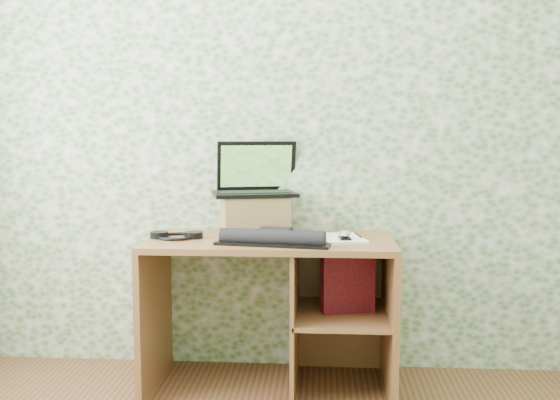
# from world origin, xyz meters

# --- Properties ---
(wall_back) EXTENTS (3.50, 0.00, 3.50)m
(wall_back) POSITION_xyz_m (0.00, 1.75, 1.30)
(wall_back) COLOR silver
(wall_back) RESTS_ON ground
(desk) EXTENTS (1.20, 0.60, 0.75)m
(desk) POSITION_xyz_m (0.08, 1.47, 0.48)
(desk) COLOR brown
(desk) RESTS_ON floor
(riser) EXTENTS (0.39, 0.35, 0.20)m
(riser) POSITION_xyz_m (-0.09, 1.58, 0.85)
(riser) COLOR olive
(riser) RESTS_ON desk
(laptop) EXTENTS (0.47, 0.39, 0.28)m
(laptop) POSITION_xyz_m (-0.09, 1.63, 1.01)
(laptop) COLOR black
(laptop) RESTS_ON riser
(keyboard) EXTENTS (0.54, 0.34, 0.07)m
(keyboard) POSITION_xyz_m (0.02, 1.33, 0.78)
(keyboard) COLOR black
(keyboard) RESTS_ON desk
(headphones) EXTENTS (0.26, 0.19, 0.03)m
(headphones) POSITION_xyz_m (-0.46, 1.43, 0.76)
(headphones) COLOR black
(headphones) RESTS_ON desk
(notepad) EXTENTS (0.25, 0.31, 0.01)m
(notepad) POSITION_xyz_m (0.35, 1.44, 0.76)
(notepad) COLOR white
(notepad) RESTS_ON desk
(mouse) EXTENTS (0.07, 0.10, 0.03)m
(mouse) POSITION_xyz_m (0.36, 1.38, 0.78)
(mouse) COLOR #BBBBBE
(mouse) RESTS_ON notepad
(pen) EXTENTS (0.03, 0.13, 0.01)m
(pen) POSITION_xyz_m (0.43, 1.49, 0.77)
(pen) COLOR black
(pen) RESTS_ON notepad
(red_box) EXTENTS (0.27, 0.14, 0.31)m
(red_box) POSITION_xyz_m (0.38, 1.44, 0.54)
(red_box) COLOR maroon
(red_box) RESTS_ON desk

